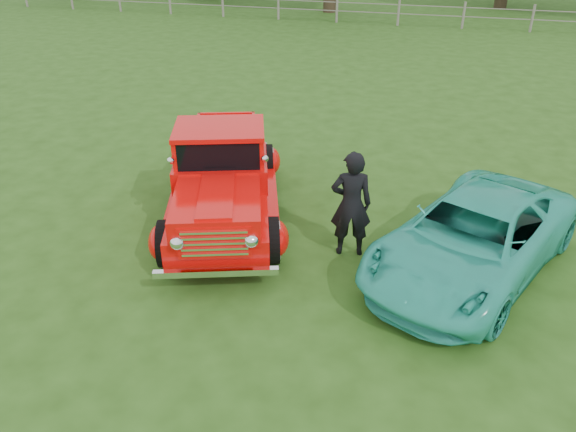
# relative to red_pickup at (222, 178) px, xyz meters

# --- Properties ---
(ground) EXTENTS (140.00, 140.00, 0.00)m
(ground) POSITION_rel_red_pickup_xyz_m (1.01, -1.91, -0.80)
(ground) COLOR #264A13
(ground) RESTS_ON ground
(distant_hills) EXTENTS (116.00, 60.00, 18.00)m
(distant_hills) POSITION_rel_red_pickup_xyz_m (-3.07, 57.56, -5.34)
(distant_hills) COLOR #2F6525
(distant_hills) RESTS_ON ground
(fence_line) EXTENTS (48.00, 0.12, 1.20)m
(fence_line) POSITION_rel_red_pickup_xyz_m (1.01, 20.09, -0.19)
(fence_line) COLOR gray
(fence_line) RESTS_ON ground
(red_pickup) EXTENTS (3.35, 5.28, 1.78)m
(red_pickup) POSITION_rel_red_pickup_xyz_m (0.00, 0.00, 0.00)
(red_pickup) COLOR black
(red_pickup) RESTS_ON ground
(teal_sedan) EXTENTS (3.64, 4.80, 1.21)m
(teal_sedan) POSITION_rel_red_pickup_xyz_m (4.34, -0.61, -0.19)
(teal_sedan) COLOR #2EBBA3
(teal_sedan) RESTS_ON ground
(man) EXTENTS (0.74, 0.58, 1.80)m
(man) POSITION_rel_red_pickup_xyz_m (2.43, -0.58, 0.10)
(man) COLOR black
(man) RESTS_ON ground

